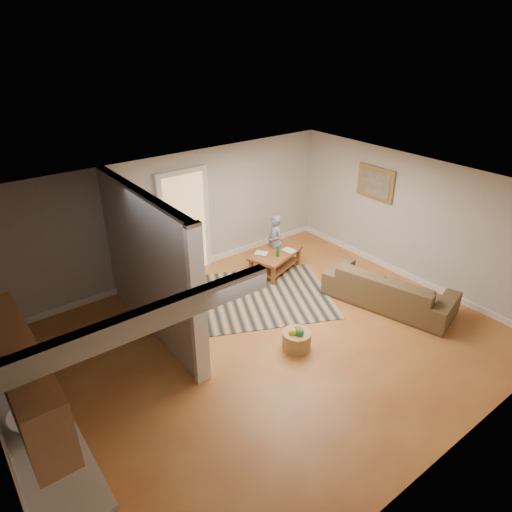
% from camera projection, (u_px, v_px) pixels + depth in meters
% --- Properties ---
extents(ground, '(7.50, 7.50, 0.00)m').
position_uv_depth(ground, '(263.00, 345.00, 7.43)').
color(ground, brown).
rests_on(ground, ground).
extents(room_shell, '(7.54, 6.02, 2.52)m').
position_uv_depth(room_shell, '(186.00, 277.00, 6.49)').
color(room_shell, '#A6A39F').
rests_on(room_shell, ground).
extents(area_rug, '(3.52, 3.14, 0.01)m').
position_uv_depth(area_rug, '(253.00, 297.00, 8.71)').
color(area_rug, black).
rests_on(area_rug, ground).
extents(sofa, '(1.50, 2.49, 0.68)m').
position_uv_depth(sofa, '(387.00, 304.00, 8.52)').
color(sofa, '#403C20').
rests_on(sofa, ground).
extents(coffee_table, '(1.30, 0.99, 0.68)m').
position_uv_depth(coffee_table, '(276.00, 256.00, 9.50)').
color(coffee_table, brown).
rests_on(coffee_table, ground).
extents(tv_console, '(0.59, 1.26, 1.05)m').
position_uv_depth(tv_console, '(157.00, 269.00, 8.26)').
color(tv_console, brown).
rests_on(tv_console, ground).
extents(speaker_left, '(0.11, 0.11, 0.92)m').
position_uv_depth(speaker_left, '(179.00, 317.00, 7.33)').
color(speaker_left, black).
rests_on(speaker_left, ground).
extents(speaker_right, '(0.12, 0.12, 0.98)m').
position_uv_depth(speaker_right, '(133.00, 273.00, 8.57)').
color(speaker_right, black).
rests_on(speaker_right, ground).
extents(toy_basket, '(0.46, 0.46, 0.41)m').
position_uv_depth(toy_basket, '(297.00, 339.00, 7.29)').
color(toy_basket, olive).
rests_on(toy_basket, ground).
extents(child, '(0.34, 0.46, 1.16)m').
position_uv_depth(child, '(274.00, 266.00, 9.85)').
color(child, slate).
rests_on(child, ground).
extents(toddler, '(0.50, 0.41, 0.95)m').
position_uv_depth(toddler, '(168.00, 288.00, 9.02)').
color(toddler, '#1B203A').
rests_on(toddler, ground).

